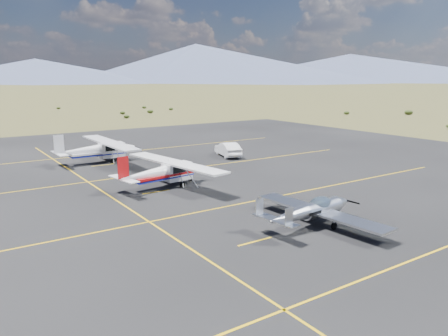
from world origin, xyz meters
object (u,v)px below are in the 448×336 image
object	(u,v)px
aircraft_plain	(98,149)
sedan	(228,149)
aircraft_low_wing	(313,210)
aircraft_cessna	(163,171)

from	to	relation	value
aircraft_plain	sedan	bearing A→B (deg)	-19.71
sedan	aircraft_plain	bearing A→B (deg)	-3.90
aircraft_low_wing	aircraft_plain	xyz separation A→B (m)	(-3.83, 23.29, 0.38)
aircraft_low_wing	sedan	distance (m)	20.84
aircraft_cessna	aircraft_plain	xyz separation A→B (m)	(-0.94, 11.48, 0.08)
aircraft_plain	sedan	size ratio (longest dim) A/B	2.61
aircraft_cessna	sedan	bearing A→B (deg)	26.38
aircraft_low_wing	aircraft_cessna	bearing A→B (deg)	99.01
aircraft_plain	sedan	xyz separation A→B (m)	(11.64, -3.98, -0.54)
aircraft_low_wing	sedan	size ratio (longest dim) A/B	1.97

